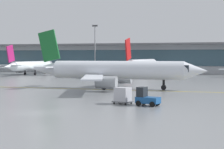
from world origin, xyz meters
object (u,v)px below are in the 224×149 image
taxiing_regional_jet (115,71)px  gate_airplane_1 (32,66)px  baggage_tug (146,98)px  apron_light_mast_1 (95,47)px  gate_airplane_2 (142,65)px  cargo_dolly_lead (123,95)px

taxiing_regional_jet → gate_airplane_1: bearing=132.6°
baggage_tug → apron_light_mast_1: (-31.05, 72.22, 7.52)m
taxiing_regional_jet → baggage_tug: taxiing_regional_jet is taller
baggage_tug → apron_light_mast_1: bearing=127.7°
taxiing_regional_jet → baggage_tug: (9.22, -19.65, -2.20)m
taxiing_regional_jet → gate_airplane_2: bearing=94.4°
gate_airplane_1 → baggage_tug: gate_airplane_1 is taller
taxiing_regional_jet → cargo_dolly_lead: 20.01m
gate_airplane_1 → gate_airplane_2: 32.72m
gate_airplane_2 → baggage_tug: size_ratio=10.58×
gate_airplane_1 → apron_light_mast_1: 21.39m
gate_airplane_1 → taxiing_regional_jet: bearing=-130.8°
gate_airplane_2 → taxiing_regional_jet: (3.87, -40.25, 0.08)m
taxiing_regional_jet → apron_light_mast_1: bearing=111.4°
cargo_dolly_lead → gate_airplane_2: bearing=114.1°
gate_airplane_2 → cargo_dolly_lead: gate_airplane_2 is taller
apron_light_mast_1 → baggage_tug: bearing=-66.7°
baggage_tug → taxiing_regional_jet: bearing=129.5°
gate_airplane_1 → taxiing_regional_jet: 52.81m
gate_airplane_2 → apron_light_mast_1: bearing=60.3°
cargo_dolly_lead → apron_light_mast_1: 77.15m
gate_airplane_1 → baggage_tug: (45.73, -57.80, -1.68)m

